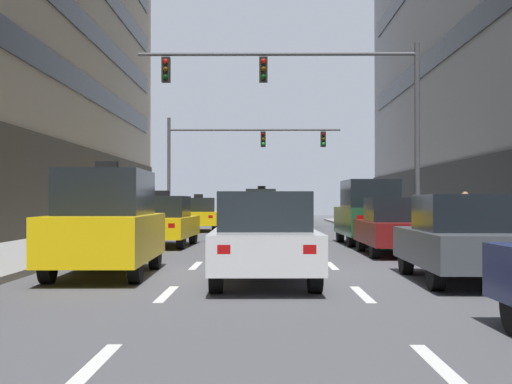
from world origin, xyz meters
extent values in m
plane|color=#515156|center=(0.00, 0.00, 0.00)|extent=(120.00, 120.00, 0.00)
cube|color=silver|center=(-1.58, -8.00, 0.00)|extent=(0.16, 2.00, 0.01)
cube|color=silver|center=(-1.58, -3.00, 0.00)|extent=(0.16, 2.00, 0.01)
cube|color=silver|center=(-1.58, 2.00, 0.00)|extent=(0.16, 2.00, 0.01)
cube|color=silver|center=(-1.58, 7.00, 0.00)|extent=(0.16, 2.00, 0.01)
cube|color=silver|center=(-1.58, 12.00, 0.00)|extent=(0.16, 2.00, 0.01)
cube|color=silver|center=(-1.58, 17.00, 0.00)|extent=(0.16, 2.00, 0.01)
cube|color=silver|center=(-1.58, 22.00, 0.00)|extent=(0.16, 2.00, 0.01)
cube|color=silver|center=(-1.58, 27.00, 0.00)|extent=(0.16, 2.00, 0.01)
cube|color=silver|center=(-1.58, 32.00, 0.00)|extent=(0.16, 2.00, 0.01)
cube|color=silver|center=(1.58, -8.00, 0.00)|extent=(0.16, 2.00, 0.01)
cube|color=silver|center=(1.58, -3.00, 0.00)|extent=(0.16, 2.00, 0.01)
cube|color=silver|center=(1.58, 2.00, 0.00)|extent=(0.16, 2.00, 0.01)
cube|color=silver|center=(1.58, 7.00, 0.00)|extent=(0.16, 2.00, 0.01)
cube|color=silver|center=(1.58, 12.00, 0.00)|extent=(0.16, 2.00, 0.01)
cube|color=silver|center=(1.58, 17.00, 0.00)|extent=(0.16, 2.00, 0.01)
cube|color=silver|center=(1.58, 22.00, 0.00)|extent=(0.16, 2.00, 0.01)
cube|color=silver|center=(1.58, 27.00, 0.00)|extent=(0.16, 2.00, 0.01)
cube|color=silver|center=(1.58, 32.00, 0.00)|extent=(0.16, 2.00, 0.01)
cylinder|color=black|center=(-3.99, 1.07, 0.33)|extent=(0.23, 0.66, 0.66)
cylinder|color=black|center=(-2.40, 1.10, 0.33)|extent=(0.23, 0.66, 0.66)
cylinder|color=black|center=(-3.94, -1.62, 0.33)|extent=(0.23, 0.66, 0.66)
cylinder|color=black|center=(-2.34, -1.59, 0.33)|extent=(0.23, 0.66, 0.66)
cube|color=yellow|center=(-3.17, -0.26, 0.78)|extent=(1.93, 4.43, 0.90)
cube|color=black|center=(-3.17, -0.26, 1.68)|extent=(1.65, 2.63, 0.90)
cube|color=white|center=(-3.85, 1.88, 0.94)|extent=(0.20, 0.08, 0.14)
cube|color=red|center=(-3.77, -2.43, 0.94)|extent=(0.20, 0.08, 0.14)
cube|color=white|center=(-2.57, 1.91, 0.94)|extent=(0.20, 0.08, 0.14)
cube|color=red|center=(-2.48, -2.40, 0.94)|extent=(0.20, 0.08, 0.14)
cube|color=black|center=(-3.17, -0.26, 2.22)|extent=(0.44, 0.21, 0.18)
cylinder|color=black|center=(-0.83, -0.13, 0.33)|extent=(0.23, 0.67, 0.67)
cylinder|color=black|center=(0.79, -0.10, 0.33)|extent=(0.23, 0.67, 0.67)
cylinder|color=black|center=(-0.79, -2.86, 0.33)|extent=(0.23, 0.67, 0.67)
cylinder|color=black|center=(0.83, -2.84, 0.33)|extent=(0.23, 0.67, 0.67)
cube|color=white|center=(0.00, -1.48, 0.66)|extent=(1.93, 4.48, 0.65)
cube|color=black|center=(0.00, -1.69, 1.33)|extent=(1.65, 1.95, 0.69)
cube|color=white|center=(-0.69, 0.69, 0.77)|extent=(0.20, 0.08, 0.14)
cube|color=red|center=(-0.62, -3.68, 0.77)|extent=(0.20, 0.08, 0.14)
cube|color=white|center=(0.62, 0.72, 0.77)|extent=(0.20, 0.08, 0.14)
cube|color=red|center=(0.69, -3.66, 0.77)|extent=(0.20, 0.08, 0.14)
cylinder|color=black|center=(-4.08, 21.99, 0.33)|extent=(0.25, 0.68, 0.67)
cylinder|color=black|center=(-2.47, 22.07, 0.33)|extent=(0.25, 0.68, 0.67)
cylinder|color=black|center=(-3.94, 19.27, 0.33)|extent=(0.25, 0.68, 0.67)
cylinder|color=black|center=(-2.33, 19.35, 0.33)|extent=(0.25, 0.68, 0.67)
cube|color=yellow|center=(-3.20, 20.67, 0.66)|extent=(2.07, 4.52, 0.65)
cube|color=black|center=(-3.20, 20.47, 1.32)|extent=(1.70, 1.99, 0.69)
cube|color=white|center=(-3.96, 22.82, 0.77)|extent=(0.21, 0.09, 0.14)
cube|color=red|center=(-3.75, 18.46, 0.77)|extent=(0.21, 0.09, 0.14)
cube|color=white|center=(-2.66, 22.88, 0.77)|extent=(0.21, 0.09, 0.14)
cube|color=red|center=(-2.45, 18.53, 0.77)|extent=(0.21, 0.09, 0.14)
cube|color=black|center=(-3.20, 20.47, 1.75)|extent=(0.45, 0.22, 0.18)
cylinder|color=black|center=(-4.06, 10.21, 0.33)|extent=(0.25, 0.68, 0.67)
cylinder|color=black|center=(-2.44, 10.15, 0.33)|extent=(0.25, 0.68, 0.67)
cylinder|color=black|center=(-4.17, 7.49, 0.33)|extent=(0.25, 0.68, 0.67)
cylinder|color=black|center=(-2.55, 7.42, 0.33)|extent=(0.25, 0.68, 0.67)
cube|color=yellow|center=(-3.30, 8.82, 0.66)|extent=(2.03, 4.51, 0.65)
cube|color=black|center=(-3.31, 8.62, 1.32)|extent=(1.69, 1.98, 0.69)
cube|color=white|center=(-3.87, 11.02, 0.77)|extent=(0.21, 0.09, 0.14)
cube|color=red|center=(-4.04, 6.66, 0.77)|extent=(0.21, 0.09, 0.14)
cube|color=white|center=(-2.57, 10.97, 0.77)|extent=(0.21, 0.09, 0.14)
cube|color=red|center=(-2.74, 6.61, 0.77)|extent=(0.21, 0.09, 0.14)
cube|color=black|center=(-3.31, 8.62, 1.76)|extent=(0.45, 0.22, 0.18)
cylinder|color=black|center=(-0.83, 21.29, 0.35)|extent=(0.26, 0.70, 0.70)
cylinder|color=black|center=(0.85, 21.21, 0.35)|extent=(0.26, 0.70, 0.70)
cylinder|color=black|center=(-0.96, 18.45, 0.35)|extent=(0.26, 0.70, 0.70)
cylinder|color=black|center=(0.73, 18.37, 0.35)|extent=(0.26, 0.70, 0.70)
cube|color=yellow|center=(-0.05, 19.83, 0.68)|extent=(2.14, 4.71, 0.67)
cube|color=black|center=(-0.06, 19.62, 1.38)|extent=(1.77, 2.07, 0.72)
cube|color=white|center=(-0.63, 22.13, 0.80)|extent=(0.21, 0.09, 0.15)
cube|color=red|center=(-0.83, 17.58, 0.80)|extent=(0.21, 0.09, 0.15)
cube|color=white|center=(0.72, 22.07, 0.80)|extent=(0.21, 0.09, 0.15)
cube|color=red|center=(0.52, 17.52, 0.80)|extent=(0.21, 0.09, 0.15)
cube|color=black|center=(-0.06, 19.62, 1.83)|extent=(0.47, 0.23, 0.19)
cylinder|color=black|center=(-0.83, 26.74, 0.34)|extent=(0.25, 0.68, 0.67)
cylinder|color=black|center=(0.80, 26.69, 0.34)|extent=(0.25, 0.68, 0.67)
cylinder|color=black|center=(-0.93, 23.99, 0.34)|extent=(0.25, 0.68, 0.67)
cylinder|color=black|center=(0.71, 23.93, 0.34)|extent=(0.25, 0.68, 0.67)
cube|color=yellow|center=(-0.06, 25.34, 0.80)|extent=(2.03, 4.55, 0.92)
cube|color=black|center=(-0.06, 25.34, 1.71)|extent=(1.72, 2.71, 0.92)
cube|color=white|center=(-0.64, 27.57, 0.96)|extent=(0.21, 0.09, 0.14)
cube|color=red|center=(-0.80, 23.16, 0.96)|extent=(0.21, 0.09, 0.14)
cube|color=white|center=(0.67, 27.52, 0.96)|extent=(0.21, 0.09, 0.14)
cube|color=red|center=(0.52, 23.11, 0.96)|extent=(0.21, 0.09, 0.14)
cube|color=black|center=(-0.06, 25.34, 2.27)|extent=(0.46, 0.22, 0.18)
cube|color=white|center=(2.98, -5.67, 0.78)|extent=(0.21, 0.09, 0.14)
cylinder|color=black|center=(2.92, 0.11, 0.33)|extent=(0.23, 0.65, 0.65)
cylinder|color=black|center=(4.50, 0.09, 0.33)|extent=(0.23, 0.65, 0.65)
cylinder|color=black|center=(2.88, -2.55, 0.33)|extent=(0.23, 0.65, 0.65)
cube|color=#474C51|center=(3.69, -1.23, 0.64)|extent=(1.89, 4.37, 0.63)
cube|color=black|center=(3.69, -1.43, 1.29)|extent=(1.61, 1.90, 0.67)
cube|color=white|center=(3.09, 0.91, 0.75)|extent=(0.20, 0.08, 0.14)
cube|color=red|center=(3.02, -3.35, 0.75)|extent=(0.20, 0.08, 0.14)
cube|color=white|center=(4.36, 0.89, 0.75)|extent=(0.20, 0.08, 0.14)
cylinder|color=black|center=(2.92, 6.63, 0.32)|extent=(0.22, 0.64, 0.64)
cylinder|color=black|center=(4.47, 6.62, 0.32)|extent=(0.22, 0.64, 0.64)
cylinder|color=black|center=(2.91, 4.01, 0.32)|extent=(0.22, 0.64, 0.64)
cylinder|color=black|center=(4.46, 4.00, 0.32)|extent=(0.22, 0.64, 0.64)
cube|color=maroon|center=(3.69, 5.32, 0.63)|extent=(1.81, 4.28, 0.62)
cube|color=black|center=(3.69, 5.12, 1.27)|extent=(1.56, 1.85, 0.66)
cube|color=white|center=(3.08, 7.41, 0.74)|extent=(0.19, 0.08, 0.14)
cube|color=red|center=(3.06, 3.23, 0.74)|extent=(0.19, 0.08, 0.14)
cube|color=white|center=(4.33, 7.41, 0.74)|extent=(0.19, 0.08, 0.14)
cube|color=red|center=(4.31, 3.22, 0.74)|extent=(0.19, 0.08, 0.14)
cylinder|color=black|center=(2.83, 11.44, 0.35)|extent=(0.24, 0.70, 0.69)
cylinder|color=black|center=(4.51, 11.47, 0.35)|extent=(0.24, 0.70, 0.69)
cylinder|color=black|center=(2.87, 8.61, 0.35)|extent=(0.24, 0.70, 0.69)
cylinder|color=black|center=(4.55, 8.64, 0.35)|extent=(0.24, 0.70, 0.69)
cube|color=#1E512D|center=(3.69, 10.04, 0.82)|extent=(2.00, 4.64, 0.94)
cube|color=black|center=(3.69, 10.04, 1.76)|extent=(1.72, 2.75, 0.94)
cube|color=white|center=(2.98, 12.29, 0.98)|extent=(0.21, 0.09, 0.15)
cube|color=red|center=(3.05, 7.76, 0.98)|extent=(0.21, 0.09, 0.15)
cube|color=white|center=(4.33, 12.32, 0.98)|extent=(0.21, 0.09, 0.15)
cube|color=red|center=(4.40, 7.78, 0.98)|extent=(0.21, 0.09, 0.15)
cylinder|color=#4C4C51|center=(5.14, 9.07, 3.47)|extent=(0.18, 0.18, 6.67)
cylinder|color=#4C4C51|center=(0.48, 9.07, 6.42)|extent=(9.33, 0.12, 0.12)
cube|color=black|center=(0.01, 9.07, 5.90)|extent=(0.28, 0.24, 0.84)
sphere|color=red|center=(0.01, 8.93, 6.16)|extent=(0.17, 0.17, 0.17)
sphere|color=#523505|center=(0.01, 8.93, 5.90)|extent=(0.17, 0.17, 0.17)
sphere|color=#073E10|center=(0.01, 8.93, 5.64)|extent=(0.17, 0.17, 0.17)
cube|color=black|center=(-3.26, 9.07, 5.90)|extent=(0.28, 0.24, 0.84)
sphere|color=red|center=(-3.26, 8.93, 6.16)|extent=(0.17, 0.17, 0.17)
sphere|color=#523505|center=(-3.26, 8.93, 5.90)|extent=(0.17, 0.17, 0.17)
sphere|color=#073E10|center=(-3.26, 8.93, 5.64)|extent=(0.17, 0.17, 0.17)
cylinder|color=#4C4C51|center=(-5.14, 24.03, 3.11)|extent=(0.18, 0.18, 5.94)
cylinder|color=#4C4C51|center=(-0.44, 24.03, 5.40)|extent=(9.39, 0.12, 0.12)
cube|color=black|center=(0.03, 24.03, 4.88)|extent=(0.28, 0.24, 0.84)
sphere|color=#4B0704|center=(0.03, 23.89, 5.14)|extent=(0.17, 0.17, 0.17)
sphere|color=#523505|center=(0.03, 23.89, 4.88)|extent=(0.17, 0.17, 0.17)
sphere|color=green|center=(0.03, 23.89, 4.62)|extent=(0.17, 0.17, 0.17)
cube|color=black|center=(3.31, 24.03, 4.88)|extent=(0.28, 0.24, 0.84)
sphere|color=#4B0704|center=(3.31, 23.89, 5.14)|extent=(0.17, 0.17, 0.17)
sphere|color=#523505|center=(3.31, 23.89, 4.88)|extent=(0.17, 0.17, 0.17)
sphere|color=green|center=(3.31, 23.89, 4.62)|extent=(0.17, 0.17, 0.17)
cylinder|color=black|center=(6.31, 7.39, 0.56)|extent=(0.13, 0.13, 0.84)
cylinder|color=black|center=(6.22, 7.53, 0.56)|extent=(0.13, 0.13, 0.84)
cube|color=gray|center=(6.26, 7.46, 1.28)|extent=(0.34, 0.39, 0.60)
sphere|color=#9E704C|center=(6.26, 7.46, 1.69)|extent=(0.22, 0.22, 0.22)
cylinder|color=gray|center=(6.37, 7.27, 1.31)|extent=(0.09, 0.09, 0.54)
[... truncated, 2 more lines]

